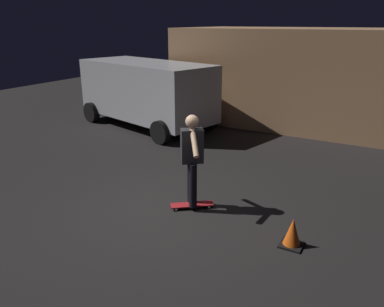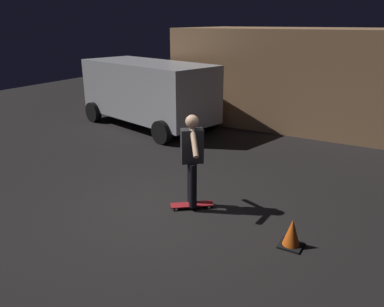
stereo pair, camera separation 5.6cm
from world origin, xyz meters
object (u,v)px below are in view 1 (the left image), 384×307
object	(u,v)px
skater	(192,154)
traffic_cone	(292,233)
parked_van	(146,90)
skateboard_ridden	(192,205)

from	to	relation	value
skater	traffic_cone	world-z (taller)	skater
parked_van	skater	world-z (taller)	parked_van
traffic_cone	skater	bearing A→B (deg)	170.00
skateboard_ridden	traffic_cone	xyz separation A→B (m)	(1.93, -0.34, 0.16)
skateboard_ridden	skater	distance (m)	0.98
skateboard_ridden	parked_van	bearing A→B (deg)	133.56
skateboard_ridden	skater	xyz separation A→B (m)	(0.00, -0.00, 0.98)
skateboard_ridden	traffic_cone	world-z (taller)	traffic_cone
skater	traffic_cone	bearing A→B (deg)	-10.00
skateboard_ridden	traffic_cone	size ratio (longest dim) A/B	1.60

